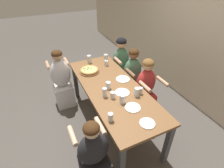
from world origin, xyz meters
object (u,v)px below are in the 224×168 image
drinking_glass_f (137,93)px  drinking_glass_c (140,91)px  drinking_glass_d (123,100)px  diner_near_right (94,158)px  diner_far_center (145,91)px  diner_far_left (121,67)px  diner_far_midleft (132,79)px  empty_plate_c (147,123)px  empty_plate_a (122,92)px  drinking_glass_g (111,117)px  pizza_board_main (89,70)px  drinking_glass_h (89,59)px  drinking_glass_b (113,95)px  diner_near_left (62,82)px  empty_plate_b (133,107)px  empty_plate_d (123,79)px  drinking_glass_a (105,93)px  drinking_glass_i (108,85)px  cocktail_glass_blue (106,63)px  drinking_glass_e (106,58)px

drinking_glass_f → drinking_glass_c: bearing=106.5°
drinking_glass_d → diner_near_right: (0.42, -0.59, -0.36)m
diner_far_center → diner_near_right: 1.50m
diner_far_left → diner_far_midleft: (0.48, 0.00, -0.03)m
empty_plate_c → drinking_glass_c: drinking_glass_c is taller
empty_plate_a → diner_far_center: 0.65m
drinking_glass_g → diner_near_right: bearing=-57.4°
pizza_board_main → drinking_glass_h: bearing=160.5°
drinking_glass_b → diner_far_center: bearing=107.2°
drinking_glass_g → drinking_glass_h: 1.58m
empty_plate_c → diner_far_left: diner_far_left is taller
drinking_glass_b → diner_near_right: diner_near_right is taller
diner_near_left → drinking_glass_f: bearing=-55.3°
pizza_board_main → empty_plate_b: pizza_board_main is taller
empty_plate_d → drinking_glass_h: (-0.80, -0.30, 0.06)m
drinking_glass_a → diner_far_midleft: (-0.59, 0.83, -0.33)m
drinking_glass_b → drinking_glass_i: 0.24m
diner_far_center → drinking_glass_f: bearing=39.3°
empty_plate_b → diner_far_midleft: size_ratio=0.19×
drinking_glass_h → diner_far_midleft: 0.91m
empty_plate_a → drinking_glass_g: bearing=-42.4°
diner_far_center → diner_near_right: bearing=32.7°
cocktail_glass_blue → drinking_glass_h: bearing=-133.8°
empty_plate_a → empty_plate_b: same height
empty_plate_a → drinking_glass_g: drinking_glass_g is taller
cocktail_glass_blue → drinking_glass_c: bearing=5.3°
empty_plate_b → diner_far_center: 0.84m
empty_plate_a → diner_near_left: 1.30m
drinking_glass_h → drinking_glass_i: size_ratio=1.30×
cocktail_glass_blue → diner_far_midleft: (0.26, 0.43, -0.31)m
drinking_glass_h → drinking_glass_c: bearing=15.4°
empty_plate_d → drinking_glass_d: 0.60m
drinking_glass_d → diner_far_midleft: size_ratio=0.12×
diner_far_midleft → diner_far_left: bearing=-90.0°
drinking_glass_b → drinking_glass_e: bearing=160.8°
pizza_board_main → drinking_glass_d: (0.99, 0.13, 0.03)m
drinking_glass_a → diner_far_center: bearing=100.1°
drinking_glass_a → drinking_glass_b: 0.12m
empty_plate_a → drinking_glass_b: size_ratio=2.13×
drinking_glass_i → diner_far_left: diner_far_left is taller
empty_plate_d → diner_near_left: 1.18m
empty_plate_d → drinking_glass_g: (0.75, -0.57, 0.05)m
empty_plate_c → diner_far_left: size_ratio=0.16×
drinking_glass_d → diner_far_midleft: diner_far_midleft is taller
drinking_glass_b → drinking_glass_c: size_ratio=0.96×
pizza_board_main → drinking_glass_h: drinking_glass_h is taller
drinking_glass_a → drinking_glass_d: drinking_glass_a is taller
empty_plate_c → cocktail_glass_blue: cocktail_glass_blue is taller
empty_plate_d → drinking_glass_b: drinking_glass_b is taller
diner_near_left → diner_near_right: bearing=-90.0°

